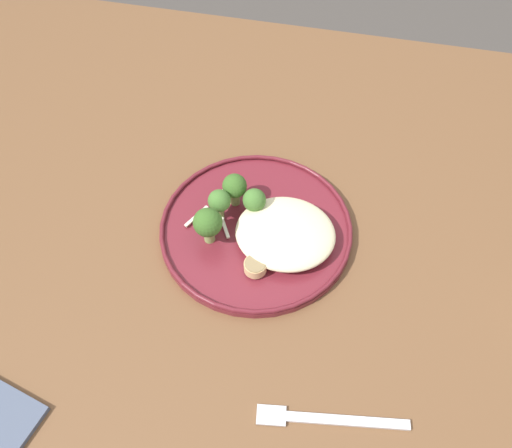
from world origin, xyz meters
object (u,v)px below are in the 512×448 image
(seared_scallop_tilted_round, at_px, (312,246))
(dinner_fork, at_px, (326,419))
(broccoli_floret_rear_charred, at_px, (219,202))
(seared_scallop_rear_pale, at_px, (275,227))
(broccoli_floret_near_rim, at_px, (208,223))
(seared_scallop_large_seared, at_px, (294,257))
(broccoli_floret_small_sprig, at_px, (235,187))
(dinner_plate, at_px, (256,228))
(seared_scallop_center_golden, at_px, (260,241))
(broccoli_floret_split_head, at_px, (252,200))
(seared_scallop_left_edge, at_px, (289,234))
(seared_scallop_front_small, at_px, (255,266))
(seared_scallop_on_noodles, at_px, (269,213))

(seared_scallop_tilted_round, bearing_deg, dinner_fork, -76.49)
(broccoli_floret_rear_charred, bearing_deg, seared_scallop_rear_pale, -7.07)
(broccoli_floret_near_rim, bearing_deg, seared_scallop_large_seared, -4.88)
(seared_scallop_large_seared, xyz_separation_m, broccoli_floret_near_rim, (-0.13, 0.01, 0.03))
(dinner_fork, bearing_deg, seared_scallop_tilted_round, 103.51)
(broccoli_floret_near_rim, bearing_deg, broccoli_floret_small_sprig, 74.52)
(dinner_plate, relative_size, seared_scallop_center_golden, 10.37)
(seared_scallop_large_seared, height_order, seared_scallop_tilted_round, same)
(seared_scallop_center_golden, relative_size, broccoli_floret_split_head, 0.52)
(seared_scallop_center_golden, xyz_separation_m, seared_scallop_left_edge, (0.04, 0.02, -0.00))
(seared_scallop_rear_pale, bearing_deg, seared_scallop_front_small, -100.81)
(dinner_plate, relative_size, seared_scallop_large_seared, 10.46)
(seared_scallop_left_edge, distance_m, seared_scallop_large_seared, 0.04)
(broccoli_floret_split_head, bearing_deg, seared_scallop_rear_pale, -32.57)
(broccoli_floret_rear_charred, bearing_deg, broccoli_floret_near_rim, -97.28)
(seared_scallop_large_seared, bearing_deg, seared_scallop_rear_pale, 130.02)
(dinner_plate, relative_size, seared_scallop_tilted_round, 12.56)
(broccoli_floret_split_head, relative_size, broccoli_floret_small_sprig, 0.91)
(dinner_plate, relative_size, broccoli_floret_split_head, 5.39)
(seared_scallop_tilted_round, xyz_separation_m, broccoli_floret_near_rim, (-0.15, -0.01, 0.03))
(seared_scallop_left_edge, relative_size, broccoli_floret_near_rim, 0.40)
(dinner_fork, bearing_deg, broccoli_floret_split_head, 119.03)
(dinner_plate, relative_size, seared_scallop_front_small, 8.91)
(seared_scallop_left_edge, relative_size, broccoli_floret_rear_charred, 0.45)
(broccoli_floret_split_head, xyz_separation_m, broccoli_floret_near_rim, (-0.05, -0.06, 0.01))
(broccoli_floret_split_head, bearing_deg, seared_scallop_on_noodles, 0.21)
(seared_scallop_center_golden, relative_size, broccoli_floret_rear_charred, 0.49)
(seared_scallop_tilted_round, distance_m, broccoli_floret_near_rim, 0.15)
(broccoli_floret_split_head, xyz_separation_m, broccoli_floret_rear_charred, (-0.05, -0.02, 0.00))
(dinner_plate, height_order, broccoli_floret_rear_charred, broccoli_floret_rear_charred)
(seared_scallop_front_small, height_order, broccoli_floret_rear_charred, broccoli_floret_rear_charred)
(seared_scallop_rear_pale, distance_m, broccoli_floret_split_head, 0.05)
(broccoli_floret_split_head, xyz_separation_m, dinner_fork, (0.15, -0.28, -0.04))
(seared_scallop_left_edge, bearing_deg, dinner_plate, 170.04)
(seared_scallop_center_golden, bearing_deg, seared_scallop_tilted_round, 6.17)
(broccoli_floret_rear_charred, bearing_deg, seared_scallop_front_small, -48.76)
(seared_scallop_large_seared, relative_size, seared_scallop_tilted_round, 1.20)
(broccoli_floret_split_head, bearing_deg, broccoli_floret_small_sprig, 150.84)
(seared_scallop_tilted_round, xyz_separation_m, broccoli_floret_split_head, (-0.10, 0.05, 0.02))
(seared_scallop_front_small, height_order, seared_scallop_large_seared, seared_scallop_front_small)
(seared_scallop_front_small, distance_m, broccoli_floret_rear_charred, 0.11)
(seared_scallop_large_seared, xyz_separation_m, dinner_fork, (0.08, -0.21, -0.02))
(seared_scallop_left_edge, height_order, broccoli_floret_near_rim, broccoli_floret_near_rim)
(seared_scallop_on_noodles, relative_size, broccoli_floret_near_rim, 0.40)
(seared_scallop_front_small, distance_m, broccoli_floret_small_sprig, 0.13)
(seared_scallop_tilted_round, distance_m, seared_scallop_on_noodles, 0.09)
(seared_scallop_front_small, height_order, seared_scallop_center_golden, same)
(seared_scallop_tilted_round, relative_size, seared_scallop_rear_pale, 0.73)
(dinner_plate, xyz_separation_m, seared_scallop_center_golden, (0.01, -0.03, 0.01))
(broccoli_floret_near_rim, bearing_deg, seared_scallop_tilted_round, 4.80)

